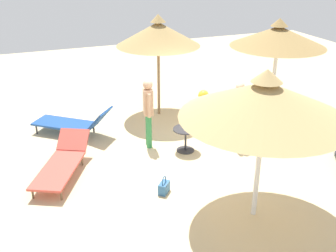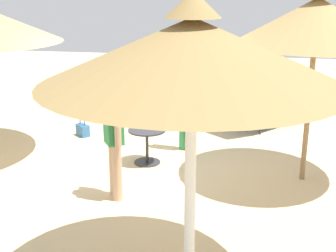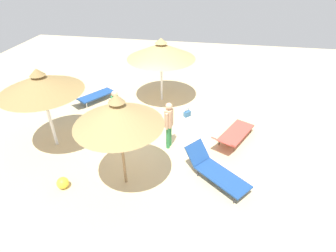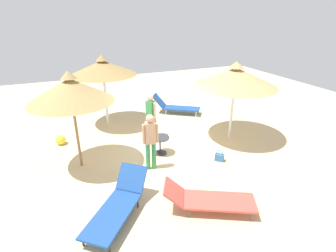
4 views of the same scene
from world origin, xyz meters
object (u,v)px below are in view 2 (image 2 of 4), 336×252
Objects in this scene: person_standing_center at (114,135)px; lounge_chair_far_right at (172,102)px; parasol_umbrella_near_right at (192,51)px; lounge_chair_edge at (262,111)px; parasol_umbrella_front at (317,21)px; side_table_round at (147,140)px; person_standing_back at (188,96)px; handbag at (83,130)px.

lounge_chair_far_right is at bearing -90.96° from person_standing_center.
parasol_umbrella_near_right is 1.37× the size of lounge_chair_edge.
parasol_umbrella_near_right is 5.98m from lounge_chair_edge.
parasol_umbrella_front is 3.22m from person_standing_center.
lounge_chair_edge is (0.58, -2.59, -2.03)m from parasol_umbrella_front.
lounge_chair_edge is 4.29m from person_standing_center.
parasol_umbrella_near_right is at bearing 82.04° from lounge_chair_edge.
parasol_umbrella_front is 1.79× the size of person_standing_center.
side_table_round is at bearing -96.22° from person_standing_center.
person_standing_back is 2.34m from handbag.
handbag is at bearing -58.30° from parasol_umbrella_near_right.
parasol_umbrella_near_right is 3.92m from side_table_round.
parasol_umbrella_front is 4.59m from lounge_chair_far_right.
parasol_umbrella_front reaches higher than lounge_chair_far_right.
person_standing_back reaches higher than side_table_round.
person_standing_center is at bearing 22.99° from parasol_umbrella_front.
handbag is 0.62× the size of side_table_round.
parasol_umbrella_front is at bearing 174.94° from side_table_round.
person_standing_back reaches higher than person_standing_center.
person_standing_center reaches higher than side_table_round.
handbag is at bearing -60.47° from person_standing_center.
parasol_umbrella_front reaches higher than person_standing_back.
person_standing_center is at bearing 71.03° from person_standing_back.
person_standing_center is (0.07, 4.31, 0.62)m from lounge_chair_far_right.
handbag is (1.42, -2.50, -0.79)m from person_standing_center.
parasol_umbrella_near_right is 4.22m from person_standing_back.
lounge_chair_far_right is (1.21, -6.17, -2.04)m from parasol_umbrella_near_right.
person_standing_center reaches higher than handbag.
handbag is 1.96m from side_table_round.
lounge_chair_edge reaches higher than lounge_chair_far_right.
parasol_umbrella_front is 1.03× the size of parasol_umbrella_near_right.
lounge_chair_edge is at bearing -128.92° from side_table_round.
lounge_chair_far_right is at bearing -73.70° from person_standing_back.
handbag is at bearing -18.75° from parasol_umbrella_front.
parasol_umbrella_near_right reaches higher than person_standing_center.
parasol_umbrella_front is at bearing 161.25° from handbag.
lounge_chair_edge is at bearing -97.96° from parasol_umbrella_near_right.
person_standing_back is 2.78× the size of side_table_round.
person_standing_center is at bearing 89.04° from lounge_chair_far_right.
person_standing_back is (1.92, -0.97, -1.39)m from parasol_umbrella_front.
parasol_umbrella_near_right reaches higher than lounge_chair_edge.
parasol_umbrella_front is 1.68× the size of person_standing_back.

